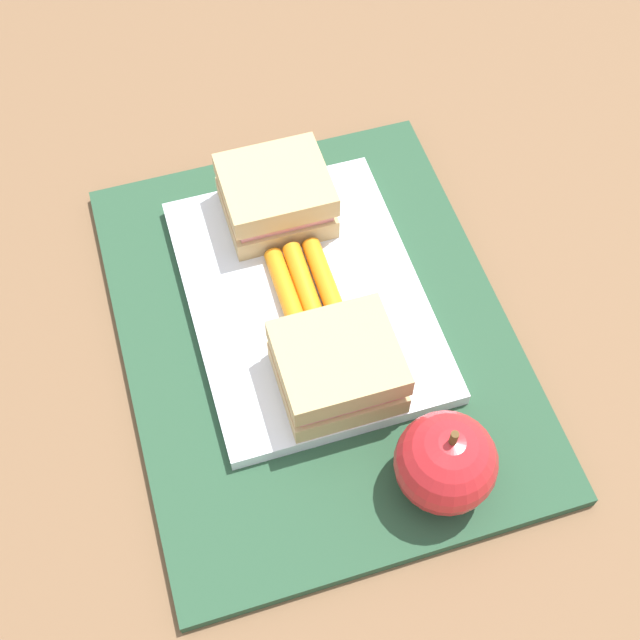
# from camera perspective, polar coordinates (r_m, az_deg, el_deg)

# --- Properties ---
(ground_plane) EXTENTS (2.40, 2.40, 0.00)m
(ground_plane) POSITION_cam_1_polar(r_m,az_deg,el_deg) (0.63, -0.33, -1.09)
(ground_plane) COLOR brown
(lunchbag_mat) EXTENTS (0.36, 0.28, 0.01)m
(lunchbag_mat) POSITION_cam_1_polar(r_m,az_deg,el_deg) (0.62, -0.33, -0.86)
(lunchbag_mat) COLOR #284C33
(lunchbag_mat) RESTS_ON ground_plane
(food_tray) EXTENTS (0.23, 0.17, 0.01)m
(food_tray) POSITION_cam_1_polar(r_m,az_deg,el_deg) (0.63, -1.00, 1.53)
(food_tray) COLOR white
(food_tray) RESTS_ON lunchbag_mat
(sandwich_half_left) EXTENTS (0.07, 0.08, 0.04)m
(sandwich_half_left) POSITION_cam_1_polar(r_m,az_deg,el_deg) (0.65, -3.00, 8.39)
(sandwich_half_left) COLOR tan
(sandwich_half_left) RESTS_ON food_tray
(sandwich_half_right) EXTENTS (0.07, 0.08, 0.04)m
(sandwich_half_right) POSITION_cam_1_polar(r_m,az_deg,el_deg) (0.57, 1.20, -3.23)
(sandwich_half_right) COLOR tan
(sandwich_half_right) RESTS_ON food_tray
(carrot_sticks_bundle) EXTENTS (0.08, 0.04, 0.02)m
(carrot_sticks_bundle) POSITION_cam_1_polar(r_m,az_deg,el_deg) (0.62, -1.02, 2.24)
(carrot_sticks_bundle) COLOR orange
(carrot_sticks_bundle) RESTS_ON food_tray
(apple) EXTENTS (0.07, 0.07, 0.08)m
(apple) POSITION_cam_1_polar(r_m,az_deg,el_deg) (0.54, 8.52, -9.55)
(apple) COLOR red
(apple) RESTS_ON lunchbag_mat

